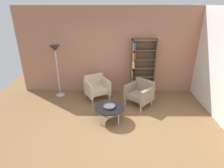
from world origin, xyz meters
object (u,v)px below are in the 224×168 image
decorative_bowl (110,106)px  floor_lamp_torchiere (56,54)px  bookshelf_tall (141,68)px  coffee_table_low (110,108)px  armchair_by_bookshelf (140,93)px  armchair_corner_red (97,87)px

decorative_bowl → floor_lamp_torchiere: bearing=139.7°
bookshelf_tall → decorative_bowl: bookshelf_tall is taller
floor_lamp_torchiere → decorative_bowl: bearing=-40.3°
coffee_table_low → decorative_bowl: decorative_bowl is taller
bookshelf_tall → armchair_by_bookshelf: 1.00m
floor_lamp_torchiere → armchair_by_bookshelf: bearing=-13.1°
coffee_table_low → decorative_bowl: (-0.00, 0.00, 0.06)m
coffee_table_low → armchair_corner_red: armchair_corner_red is taller
floor_lamp_torchiere → coffee_table_low: bearing=-40.3°
armchair_corner_red → floor_lamp_torchiere: bearing=142.6°
decorative_bowl → armchair_corner_red: bearing=109.8°
armchair_corner_red → armchair_by_bookshelf: same height
armchair_by_bookshelf → floor_lamp_torchiere: size_ratio=0.55×
armchair_corner_red → bookshelf_tall: bearing=-11.7°
bookshelf_tall → armchair_corner_red: (-1.50, -0.44, -0.52)m
decorative_bowl → bookshelf_tall: bearing=58.5°
armchair_corner_red → decorative_bowl: bearing=-98.1°
decorative_bowl → coffee_table_low: bearing=0.0°
armchair_by_bookshelf → decorative_bowl: bearing=-93.7°
coffee_table_low → armchair_by_bookshelf: size_ratio=0.84×
armchair_by_bookshelf → floor_lamp_torchiere: bearing=-149.3°
armchair_by_bookshelf → armchair_corner_red: bearing=-152.7°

